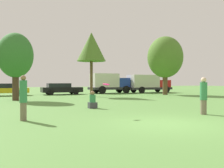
{
  "coord_description": "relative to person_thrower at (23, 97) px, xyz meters",
  "views": [
    {
      "loc": [
        -5.47,
        -7.26,
        1.52
      ],
      "look_at": [
        -0.8,
        3.07,
        1.39
      ],
      "focal_mm": 39.99,
      "sensor_mm": 36.0,
      "label": 1
    }
  ],
  "objects": [
    {
      "name": "ground_plane",
      "position": [
        4.64,
        -2.86,
        -0.9
      ],
      "size": [
        120.0,
        120.0,
        0.0
      ],
      "primitive_type": "plane",
      "color": "#5B8E42"
    },
    {
      "name": "person_thrower",
      "position": [
        0.0,
        0.0,
        0.0
      ],
      "size": [
        0.29,
        0.29,
        1.75
      ],
      "rotation": [
        0.0,
        0.0,
        -0.19
      ],
      "color": "#726651",
      "rests_on": "ground"
    },
    {
      "name": "person_catcher",
      "position": [
        7.67,
        -1.48,
        -0.03
      ],
      "size": [
        0.32,
        0.32,
        1.7
      ],
      "rotation": [
        0.0,
        0.0,
        2.95
      ],
      "color": "#726651",
      "rests_on": "ground"
    },
    {
      "name": "frisbee",
      "position": [
        3.36,
        -0.24,
        0.49
      ],
      "size": [
        0.3,
        0.29,
        0.1
      ],
      "color": "#F21E72"
    },
    {
      "name": "bystander_sitting",
      "position": [
        3.94,
        3.09,
        -0.5
      ],
      "size": [
        0.46,
        0.38,
        0.97
      ],
      "color": "#3F3F47",
      "rests_on": "ground"
    },
    {
      "name": "tree_1",
      "position": [
        0.32,
        10.91,
        2.62
      ],
      "size": [
        2.75,
        2.75,
        5.33
      ],
      "color": "#473323",
      "rests_on": "ground"
    },
    {
      "name": "tree_2",
      "position": [
        7.41,
        13.03,
        3.98
      ],
      "size": [
        2.83,
        2.83,
        6.33
      ],
      "color": "brown",
      "rests_on": "ground"
    },
    {
      "name": "tree_3",
      "position": [
        16.16,
        12.95,
        3.31
      ],
      "size": [
        3.97,
        3.97,
        6.56
      ],
      "color": "brown",
      "rests_on": "ground"
    },
    {
      "name": "parked_car_yellow",
      "position": [
        -0.09,
        18.2,
        -0.21
      ],
      "size": [
        4.07,
        1.95,
        1.29
      ],
      "rotation": [
        0.0,
        0.0,
        0.01
      ],
      "color": "gold",
      "rests_on": "ground"
    },
    {
      "name": "parked_car_black",
      "position": [
        5.58,
        18.26,
        -0.21
      ],
      "size": [
        4.57,
        2.03,
        1.29
      ],
      "rotation": [
        0.0,
        0.0,
        0.01
      ],
      "color": "black",
      "rests_on": "ground"
    },
    {
      "name": "delivery_truck_blue",
      "position": [
        11.84,
        18.86,
        0.46
      ],
      "size": [
        5.28,
        2.28,
        2.48
      ],
      "rotation": [
        0.0,
        0.0,
        0.01
      ],
      "color": "#2D2D33",
      "rests_on": "ground"
    },
    {
      "name": "delivery_truck_red",
      "position": [
        17.15,
        18.18,
        0.37
      ],
      "size": [
        6.25,
        2.39,
        2.35
      ],
      "rotation": [
        0.0,
        0.0,
        0.01
      ],
      "color": "#2D2D33",
      "rests_on": "ground"
    }
  ]
}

